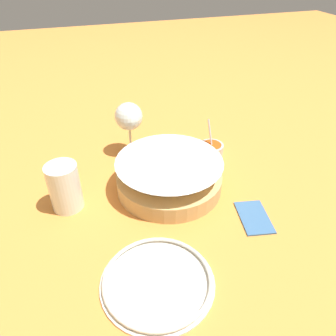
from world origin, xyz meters
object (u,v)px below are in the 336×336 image
object	(u,v)px
sauce_cup	(211,148)
wine_glass	(129,118)
food_basket	(168,177)
beer_mug	(65,188)
side_plate	(157,281)

from	to	relation	value
sauce_cup	wine_glass	xyz separation A→B (m)	(0.08, 0.23, 0.10)
sauce_cup	food_basket	bearing A→B (deg)	124.51
wine_glass	beer_mug	bearing A→B (deg)	134.37
side_plate	sauce_cup	bearing A→B (deg)	-35.66
food_basket	wine_glass	bearing A→B (deg)	15.06
wine_glass	beer_mug	distance (m)	0.28
beer_mug	food_basket	bearing A→B (deg)	-91.85
food_basket	sauce_cup	xyz separation A→B (m)	(0.12, -0.17, -0.02)
food_basket	side_plate	bearing A→B (deg)	158.65
beer_mug	side_plate	distance (m)	0.32
beer_mug	side_plate	size ratio (longest dim) A/B	0.55
side_plate	wine_glass	bearing A→B (deg)	-6.18
beer_mug	side_plate	xyz separation A→B (m)	(-0.28, -0.15, -0.05)
beer_mug	side_plate	bearing A→B (deg)	-152.12
food_basket	wine_glass	world-z (taller)	wine_glass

